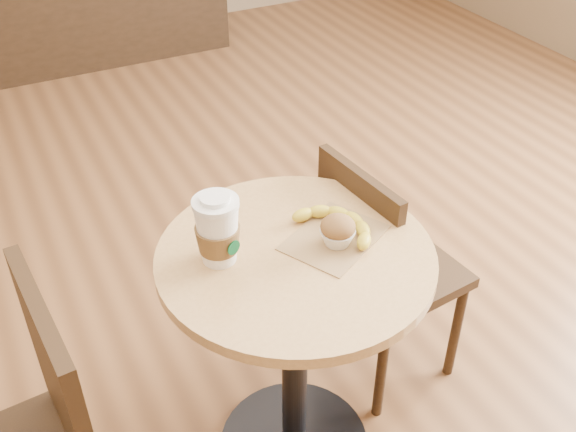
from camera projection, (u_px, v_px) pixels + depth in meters
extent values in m
plane|color=brown|center=(264.00, 432.00, 2.06)|extent=(7.00, 7.00, 0.00)
cylinder|color=black|center=(295.00, 361.00, 1.80)|extent=(0.07, 0.07, 0.72)
cylinder|color=tan|center=(296.00, 257.00, 1.59)|extent=(0.66, 0.66, 0.03)
cube|color=#302011|center=(59.00, 381.00, 1.33)|extent=(0.06, 0.38, 0.42)
cube|color=#302011|center=(394.00, 271.00, 2.06)|extent=(0.39, 0.39, 0.04)
cylinder|color=#302011|center=(456.00, 329.00, 2.14)|extent=(0.03, 0.03, 0.40)
cylinder|color=#302011|center=(394.00, 275.00, 2.35)|extent=(0.03, 0.03, 0.40)
cylinder|color=#302011|center=(382.00, 369.00, 2.01)|extent=(0.03, 0.03, 0.40)
cylinder|color=#302011|center=(323.00, 309.00, 2.21)|extent=(0.03, 0.03, 0.40)
cube|color=#302011|center=(357.00, 230.00, 1.85)|extent=(0.06, 0.34, 0.38)
cube|color=olive|center=(334.00, 238.00, 1.63)|extent=(0.30, 0.27, 0.00)
cylinder|color=white|center=(215.00, 203.00, 1.47)|extent=(0.11, 0.11, 0.01)
cylinder|color=white|center=(215.00, 199.00, 1.46)|extent=(0.07, 0.07, 0.01)
cylinder|color=#064420|center=(234.00, 248.00, 1.50)|extent=(0.03, 0.01, 0.04)
ellipsoid|color=brown|center=(338.00, 227.00, 1.58)|extent=(0.08, 0.08, 0.05)
ellipsoid|color=beige|center=(338.00, 221.00, 1.57)|extent=(0.03, 0.03, 0.02)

